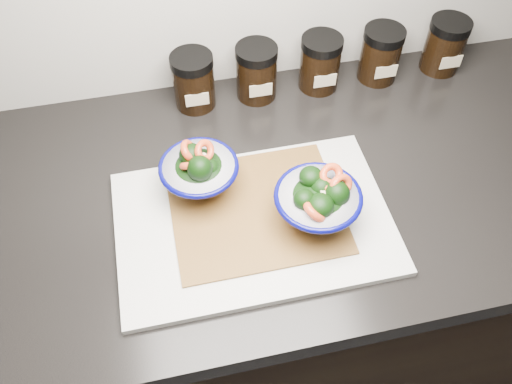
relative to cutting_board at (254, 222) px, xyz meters
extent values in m
cube|color=black|center=(0.13, 0.08, -0.48)|extent=(3.43, 0.58, 0.86)
cube|color=black|center=(0.13, 0.08, -0.03)|extent=(3.50, 0.60, 0.04)
cube|color=beige|center=(0.00, 0.00, 0.00)|extent=(0.45, 0.30, 0.01)
cube|color=olive|center=(0.01, 0.02, 0.01)|extent=(0.28, 0.24, 0.00)
cylinder|color=white|center=(-0.07, 0.08, 0.01)|extent=(0.05, 0.05, 0.01)
ellipsoid|color=white|center=(-0.07, 0.08, 0.03)|extent=(0.07, 0.07, 0.03)
torus|color=#050555|center=(-0.07, 0.08, 0.07)|extent=(0.13, 0.13, 0.01)
torus|color=#050555|center=(-0.07, 0.08, 0.05)|extent=(0.11, 0.11, 0.00)
ellipsoid|color=black|center=(-0.07, 0.08, 0.06)|extent=(0.10, 0.10, 0.04)
ellipsoid|color=black|center=(-0.06, 0.08, 0.07)|extent=(0.04, 0.04, 0.03)
cylinder|color=#477233|center=(-0.06, 0.08, 0.05)|extent=(0.01, 0.01, 0.02)
ellipsoid|color=black|center=(-0.08, 0.10, 0.08)|extent=(0.04, 0.04, 0.04)
cylinder|color=#477233|center=(-0.08, 0.10, 0.06)|extent=(0.01, 0.01, 0.03)
ellipsoid|color=black|center=(-0.07, 0.06, 0.08)|extent=(0.04, 0.04, 0.04)
cylinder|color=#477233|center=(-0.07, 0.06, 0.07)|extent=(0.01, 0.01, 0.03)
torus|color=#E5522B|center=(-0.09, 0.08, 0.08)|extent=(0.04, 0.04, 0.04)
torus|color=#E5522B|center=(-0.06, 0.09, 0.09)|extent=(0.05, 0.05, 0.05)
torus|color=#E5522B|center=(-0.09, 0.10, 0.09)|extent=(0.04, 0.05, 0.04)
cylinder|color=#CCBC8E|center=(-0.09, 0.09, 0.08)|extent=(0.02, 0.02, 0.01)
cylinder|color=#CCBC8E|center=(-0.07, 0.09, 0.08)|extent=(0.02, 0.02, 0.01)
cylinder|color=white|center=(0.10, -0.02, 0.02)|extent=(0.05, 0.05, 0.01)
ellipsoid|color=white|center=(0.10, -0.02, 0.03)|extent=(0.08, 0.08, 0.03)
torus|color=#050555|center=(0.10, -0.02, 0.07)|extent=(0.14, 0.14, 0.01)
torus|color=#050555|center=(0.10, -0.02, 0.05)|extent=(0.12, 0.12, 0.00)
ellipsoid|color=black|center=(0.10, -0.02, 0.06)|extent=(0.10, 0.10, 0.05)
ellipsoid|color=black|center=(0.13, -0.03, 0.08)|extent=(0.04, 0.04, 0.05)
cylinder|color=#477233|center=(0.13, -0.03, 0.06)|extent=(0.01, 0.02, 0.03)
ellipsoid|color=black|center=(0.09, 0.01, 0.08)|extent=(0.04, 0.04, 0.03)
cylinder|color=#477233|center=(0.09, 0.01, 0.07)|extent=(0.01, 0.01, 0.03)
ellipsoid|color=black|center=(0.09, -0.05, 0.08)|extent=(0.04, 0.04, 0.04)
cylinder|color=#477233|center=(0.09, -0.05, 0.06)|extent=(0.01, 0.01, 0.03)
ellipsoid|color=black|center=(0.11, -0.01, 0.07)|extent=(0.04, 0.04, 0.04)
cylinder|color=#477233|center=(0.11, -0.01, 0.06)|extent=(0.01, 0.02, 0.03)
ellipsoid|color=black|center=(0.07, -0.03, 0.08)|extent=(0.03, 0.03, 0.03)
cylinder|color=#477233|center=(0.07, -0.03, 0.07)|extent=(0.02, 0.02, 0.02)
torus|color=#E5522B|center=(0.12, -0.01, 0.08)|extent=(0.06, 0.05, 0.04)
torus|color=#E5522B|center=(0.12, 0.00, 0.09)|extent=(0.06, 0.06, 0.04)
torus|color=#E5522B|center=(0.13, -0.02, 0.09)|extent=(0.05, 0.05, 0.04)
torus|color=#E5522B|center=(0.08, -0.05, 0.08)|extent=(0.05, 0.06, 0.05)
cylinder|color=#CCBC8E|center=(0.08, -0.04, 0.08)|extent=(0.02, 0.02, 0.02)
cylinder|color=#CCBC8E|center=(0.11, -0.03, 0.08)|extent=(0.02, 0.02, 0.01)
cylinder|color=black|center=(-0.05, 0.32, 0.04)|extent=(0.08, 0.08, 0.09)
cylinder|color=black|center=(-0.05, 0.32, 0.10)|extent=(0.08, 0.08, 0.02)
cube|color=#C6B793|center=(-0.05, 0.28, 0.04)|extent=(0.04, 0.00, 0.03)
cylinder|color=black|center=(0.07, 0.32, 0.04)|extent=(0.08, 0.08, 0.09)
cylinder|color=black|center=(0.07, 0.32, 0.10)|extent=(0.08, 0.08, 0.02)
cube|color=#C6B793|center=(0.07, 0.28, 0.04)|extent=(0.04, 0.00, 0.03)
cylinder|color=black|center=(0.20, 0.32, 0.04)|extent=(0.08, 0.08, 0.09)
cylinder|color=black|center=(0.20, 0.32, 0.10)|extent=(0.08, 0.08, 0.02)
cube|color=#C6B793|center=(0.20, 0.28, 0.04)|extent=(0.05, 0.00, 0.03)
cylinder|color=black|center=(0.33, 0.32, 0.04)|extent=(0.08, 0.08, 0.09)
cylinder|color=black|center=(0.33, 0.32, 0.10)|extent=(0.08, 0.08, 0.02)
cube|color=#C6B793|center=(0.33, 0.28, 0.04)|extent=(0.04, 0.00, 0.03)
cylinder|color=black|center=(0.47, 0.32, 0.04)|extent=(0.08, 0.08, 0.09)
cylinder|color=black|center=(0.47, 0.32, 0.10)|extent=(0.08, 0.08, 0.02)
cube|color=#C6B793|center=(0.47, 0.28, 0.04)|extent=(0.05, 0.00, 0.03)
camera|label=1|loc=(-0.11, -0.51, 0.73)|focal=38.00mm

